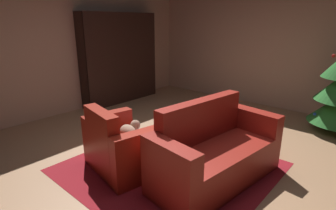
% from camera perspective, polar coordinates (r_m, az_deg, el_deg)
% --- Properties ---
extents(ground_plane, '(7.86, 7.86, 0.00)m').
position_cam_1_polar(ground_plane, '(3.77, 2.19, -11.67)').
color(ground_plane, '#AC7D57').
extents(wall_back, '(6.20, 0.06, 2.55)m').
position_cam_1_polar(wall_back, '(6.24, 22.36, 11.09)').
color(wall_back, tan).
rests_on(wall_back, ground).
extents(wall_left, '(0.06, 6.67, 2.55)m').
position_cam_1_polar(wall_left, '(5.77, -22.37, 10.66)').
color(wall_left, tan).
rests_on(wall_left, ground).
extents(area_rug, '(2.39, 2.34, 0.01)m').
position_cam_1_polar(area_rug, '(3.60, 0.42, -13.07)').
color(area_rug, maroon).
rests_on(area_rug, ground).
extents(bookshelf_unit, '(0.33, 1.96, 2.02)m').
position_cam_1_polar(bookshelf_unit, '(6.40, -9.18, 9.72)').
color(bookshelf_unit, black).
rests_on(bookshelf_unit, ground).
extents(armchair_red, '(1.09, 0.86, 0.84)m').
position_cam_1_polar(armchair_red, '(3.49, -10.00, -8.83)').
color(armchair_red, maroon).
rests_on(armchair_red, ground).
extents(couch_red, '(0.92, 1.76, 0.95)m').
position_cam_1_polar(couch_red, '(3.26, 9.91, -10.32)').
color(couch_red, maroon).
rests_on(couch_red, ground).
extents(coffee_table, '(0.62, 0.62, 0.42)m').
position_cam_1_polar(coffee_table, '(3.49, -1.12, -7.26)').
color(coffee_table, black).
rests_on(coffee_table, ground).
extents(book_stack_on_table, '(0.24, 0.19, 0.13)m').
position_cam_1_polar(book_stack_on_table, '(3.41, -1.80, -5.85)').
color(book_stack_on_table, gray).
rests_on(book_stack_on_table, coffee_table).
extents(bottle_on_table, '(0.06, 0.06, 0.28)m').
position_cam_1_polar(bottle_on_table, '(3.58, -2.06, -3.93)').
color(bottle_on_table, navy).
rests_on(bottle_on_table, coffee_table).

